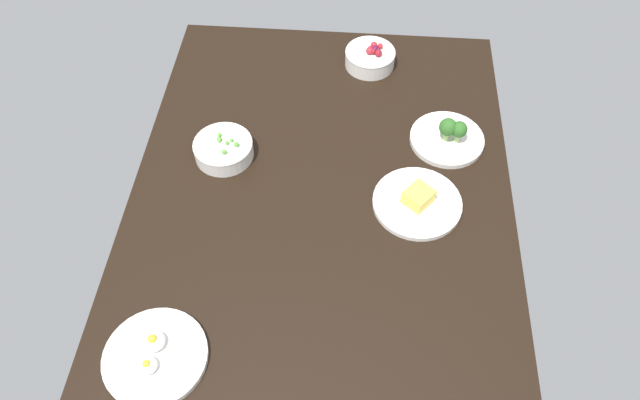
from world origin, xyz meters
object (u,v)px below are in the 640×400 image
object	(u,v)px
plate_cheese	(417,202)
plate_broccoli	(448,136)
plate_eggs	(155,356)
bowl_berries	(370,57)
bowl_peas	(224,149)

from	to	relation	value
plate_cheese	plate_broccoli	distance (cm)	23.93
plate_cheese	plate_eggs	world-z (taller)	plate_cheese
bowl_berries	plate_broccoli	bearing A→B (deg)	-143.99
bowl_peas	plate_broccoli	bearing A→B (deg)	-80.86
bowl_berries	plate_broccoli	size ratio (longest dim) A/B	0.75
bowl_peas	bowl_berries	xyz separation A→B (cm)	(40.07, -37.94, 0.28)
plate_cheese	plate_broccoli	world-z (taller)	plate_broccoli
bowl_berries	plate_eggs	bearing A→B (deg)	156.52
bowl_peas	plate_cheese	bearing A→B (deg)	-103.82
plate_broccoli	plate_eggs	bearing A→B (deg)	136.24
bowl_peas	plate_broccoli	xyz separation A→B (cm)	(9.66, -60.05, -0.40)
plate_eggs	bowl_peas	bearing A→B (deg)	-4.55
plate_cheese	bowl_berries	xyz separation A→B (cm)	(52.72, 13.48, 1.69)
bowl_peas	plate_broccoli	world-z (taller)	plate_broccoli
plate_eggs	plate_broccoli	size ratio (longest dim) A/B	1.10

